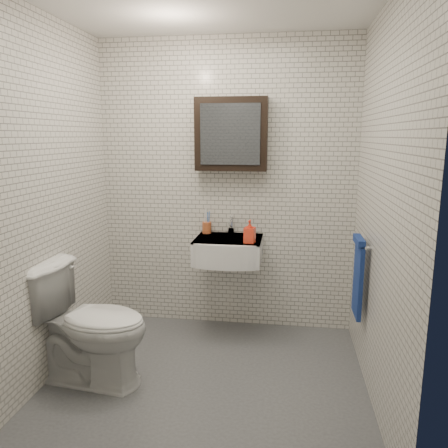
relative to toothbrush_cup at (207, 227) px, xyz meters
name	(u,v)px	position (x,y,z in m)	size (l,w,h in m)	color
ground	(206,380)	(0.16, -0.94, -0.90)	(2.20, 2.00, 0.01)	#4B4C52
room_shell	(204,171)	(0.16, -0.94, 0.56)	(2.22, 2.02, 2.51)	silver
washbasin	(228,250)	(0.21, -0.21, -0.15)	(0.55, 0.50, 0.20)	white
faucet	(231,226)	(0.21, -0.01, 0.01)	(0.06, 0.20, 0.15)	silver
mirror_cabinet	(231,134)	(0.21, -0.01, 0.80)	(0.60, 0.15, 0.60)	black
towel_rail	(358,274)	(1.21, -0.59, -0.18)	(0.09, 0.30, 0.58)	silver
toothbrush_cup	(207,227)	(0.00, 0.00, 0.00)	(0.10, 0.10, 0.22)	#B3542C
soap_bottle	(250,232)	(0.40, -0.30, 0.04)	(0.08, 0.09, 0.19)	orange
toilet	(89,323)	(-0.64, -1.04, -0.48)	(0.47, 0.83, 0.85)	white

